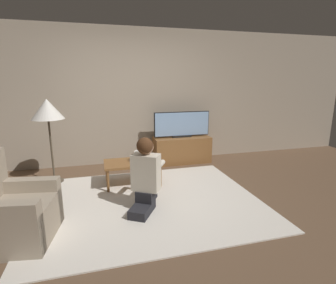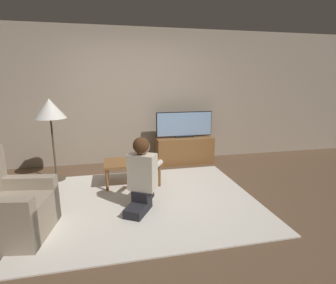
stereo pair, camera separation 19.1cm
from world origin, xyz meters
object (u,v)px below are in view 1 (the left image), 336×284
at_px(tv, 182,124).
at_px(coffee_table, 133,164).
at_px(table_lamp, 140,155).
at_px(person_kneeling, 146,173).
at_px(armchair, 11,214).
at_px(floor_lamp, 48,112).

bearing_deg(tv, coffee_table, -140.25).
height_order(tv, table_lamp, tv).
xyz_separation_m(tv, person_kneeling, (-1.06, -1.79, -0.29)).
relative_size(armchair, person_kneeling, 0.98).
distance_m(coffee_table, table_lamp, 0.19).
relative_size(tv, floor_lamp, 0.83).
distance_m(armchair, table_lamp, 1.90).
height_order(coffee_table, floor_lamp, floor_lamp).
bearing_deg(armchair, coffee_table, -40.94).
height_order(person_kneeling, table_lamp, person_kneeling).
bearing_deg(person_kneeling, table_lamp, -63.52).
xyz_separation_m(armchair, person_kneeling, (1.45, 0.31, 0.19)).
relative_size(coffee_table, armchair, 0.95).
height_order(armchair, person_kneeling, person_kneeling).
relative_size(person_kneeling, table_lamp, 5.20).
bearing_deg(floor_lamp, person_kneeling, -45.26).
bearing_deg(tv, floor_lamp, -167.97).
xyz_separation_m(tv, armchair, (-2.51, -2.09, -0.48)).
distance_m(floor_lamp, table_lamp, 1.56).
bearing_deg(person_kneeling, floor_lamp, -14.51).
relative_size(armchair, table_lamp, 5.11).
relative_size(floor_lamp, table_lamp, 7.52).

